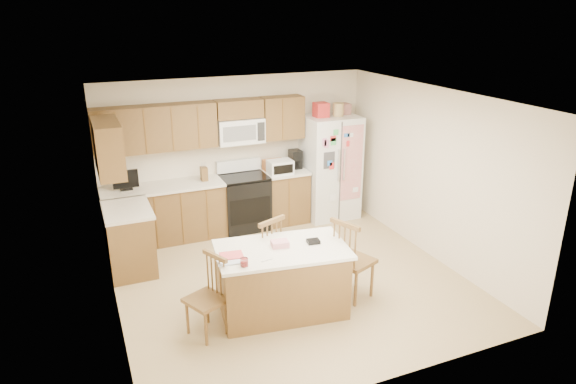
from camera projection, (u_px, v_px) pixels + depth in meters
name	position (u px, v px, depth m)	size (l,w,h in m)	color
ground	(289.00, 279.00, 7.06)	(4.50, 4.50, 0.00)	tan
room_shell	(290.00, 180.00, 6.57)	(4.60, 4.60, 2.52)	beige
cabinetry	(186.00, 186.00, 7.94)	(3.36, 1.56, 2.15)	brown
stove	(244.00, 201.00, 8.58)	(0.76, 0.65, 1.13)	black
refrigerator	(330.00, 166.00, 8.95)	(0.90, 0.79, 2.04)	white
island	(282.00, 279.00, 6.19)	(1.66, 1.11, 0.94)	brown
windsor_chair_left	(207.00, 298.00, 5.75)	(0.52, 0.53, 0.95)	brown
windsor_chair_back	(264.00, 255.00, 6.66)	(0.58, 0.57, 1.05)	brown
windsor_chair_right	(352.00, 261.00, 6.47)	(0.59, 0.60, 1.09)	brown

